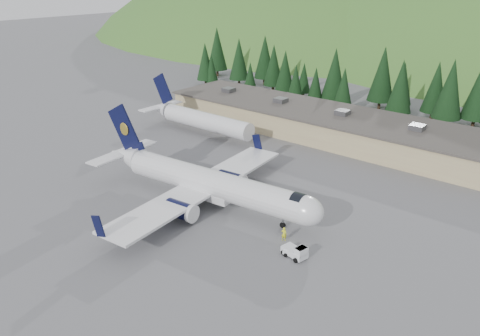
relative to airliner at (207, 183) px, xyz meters
name	(u,v)px	position (x,y,z in m)	size (l,w,h in m)	color
ground	(214,206)	(1.11, 0.11, -3.37)	(600.00, 600.00, 0.00)	slate
airliner	(207,183)	(0.00, 0.00, 0.00)	(38.13, 35.84, 12.65)	white
second_airliner	(197,118)	(-23.82, 22.11, -0.05)	(27.50, 11.00, 10.05)	white
baggage_tug_a	(297,252)	(17.75, -3.35, -2.74)	(2.79, 1.90, 1.40)	white
baggage_tug_b	(296,252)	(17.74, -3.45, -2.61)	(3.42, 2.42, 1.69)	white
terminal_building	(320,122)	(-3.90, 38.11, -0.75)	(71.00, 17.00, 6.10)	tan
ramp_worker	(284,234)	(14.44, -1.27, -2.43)	(0.69, 0.45, 1.89)	yellow
tree_line	(379,79)	(-2.25, 62.21, 4.39)	(113.81, 18.78, 14.45)	black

